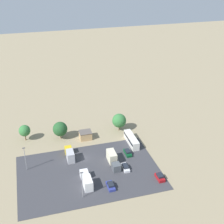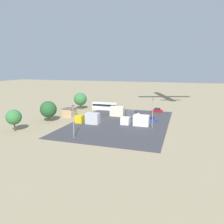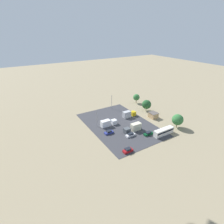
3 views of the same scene
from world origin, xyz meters
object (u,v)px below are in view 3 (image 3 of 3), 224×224
(parked_car_0, at_px, (128,150))
(parked_truck_0, at_px, (129,114))
(parked_car_3, at_px, (131,135))
(shed_building, at_px, (153,115))
(parked_truck_2, at_px, (108,123))
(parked_car_1, at_px, (148,133))
(parked_truck_1, at_px, (133,128))
(parked_car_2, at_px, (109,132))
(bus, at_px, (164,131))

(parked_car_0, relative_size, parked_truck_0, 0.52)
(parked_car_0, relative_size, parked_car_3, 0.88)
(shed_building, relative_size, parked_truck_2, 0.53)
(parked_car_1, distance_m, parked_truck_1, 7.49)
(parked_car_0, height_order, parked_truck_0, parked_truck_0)
(parked_car_2, height_order, parked_truck_2, parked_truck_2)
(shed_building, xyz_separation_m, parked_truck_2, (5.04, 25.85, 0.08))
(parked_car_1, distance_m, parked_car_2, 18.23)
(parked_car_3, height_order, parked_truck_2, parked_truck_2)
(bus, distance_m, parked_truck_0, 23.28)
(parked_car_3, distance_m, parked_truck_0, 19.45)
(parked_car_3, bearing_deg, shed_building, 111.33)
(shed_building, distance_m, bus, 17.39)
(parked_car_0, relative_size, parked_car_1, 0.90)
(parked_truck_1, bearing_deg, parked_truck_2, 36.91)
(parked_car_3, relative_size, parked_truck_0, 0.59)
(parked_car_2, bearing_deg, parked_truck_2, -26.60)
(shed_building, xyz_separation_m, parked_car_1, (-11.88, 14.14, -0.79))
(parked_car_2, relative_size, parked_car_3, 0.92)
(parked_car_1, bearing_deg, parked_truck_2, 34.70)
(parked_truck_0, bearing_deg, parked_truck_2, -79.83)
(parked_car_2, relative_size, parked_truck_1, 0.46)
(parked_car_2, bearing_deg, parked_car_0, 178.41)
(parked_truck_0, height_order, parked_truck_1, parked_truck_1)
(parked_car_2, bearing_deg, shed_building, -87.06)
(shed_building, xyz_separation_m, parked_car_2, (-1.49, 29.12, -0.81))
(parked_truck_1, bearing_deg, parked_truck_0, -27.41)
(bus, relative_size, parked_car_1, 2.33)
(parked_truck_0, bearing_deg, parked_truck_1, -27.41)
(parked_car_0, height_order, parked_truck_2, parked_truck_2)
(shed_building, xyz_separation_m, parked_truck_0, (7.68, 11.10, 0.18))
(shed_building, distance_m, parked_truck_0, 13.50)
(shed_building, relative_size, parked_truck_0, 0.59)
(bus, distance_m, parked_car_3, 15.41)
(parked_car_2, bearing_deg, parked_truck_0, -63.01)
(parked_car_2, distance_m, parked_truck_1, 11.92)
(shed_building, bearing_deg, parked_car_2, 92.94)
(parked_truck_0, xyz_separation_m, parked_truck_1, (-13.18, 6.84, 0.01))
(parked_truck_0, xyz_separation_m, parked_truck_2, (-2.65, 14.75, -0.11))
(parked_car_2, xyz_separation_m, parked_truck_0, (9.18, -18.03, 0.99))
(parked_car_0, bearing_deg, parked_car_2, -1.59)
(bus, height_order, parked_car_2, bus)
(parked_truck_0, bearing_deg, shed_building, 55.30)
(parked_truck_2, bearing_deg, parked_car_2, -26.60)
(shed_building, height_order, parked_car_0, shed_building)
(shed_building, bearing_deg, parked_truck_2, 78.97)
(shed_building, relative_size, parked_car_2, 1.08)
(parked_car_1, height_order, parked_car_3, parked_car_1)
(parked_car_0, bearing_deg, bus, -85.35)
(parked_car_0, distance_m, parked_truck_1, 16.48)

